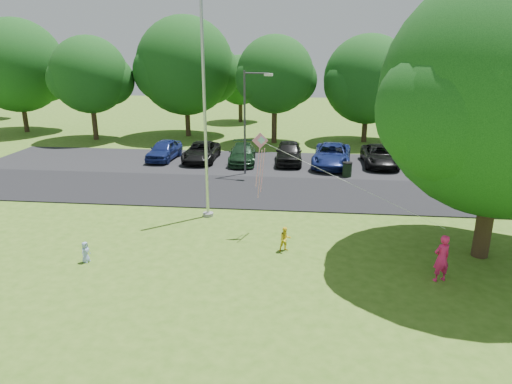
# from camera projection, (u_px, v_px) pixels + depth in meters

# --- Properties ---
(ground) EXTENTS (120.00, 120.00, 0.00)m
(ground) POSITION_uv_depth(u_px,v_px,m) (274.00, 267.00, 16.76)
(ground) COLOR #40681B
(ground) RESTS_ON ground
(park_road) EXTENTS (60.00, 6.00, 0.06)m
(park_road) POSITION_uv_depth(u_px,v_px,m) (285.00, 192.00, 25.28)
(park_road) COLOR black
(park_road) RESTS_ON ground
(parking_strip) EXTENTS (42.00, 7.00, 0.06)m
(parking_strip) POSITION_uv_depth(u_px,v_px,m) (289.00, 164.00, 31.44)
(parking_strip) COLOR black
(parking_strip) RESTS_ON ground
(flagpole) EXTENTS (0.50, 0.50, 10.00)m
(flagpole) POSITION_uv_depth(u_px,v_px,m) (205.00, 130.00, 20.59)
(flagpole) COLOR #B7BABF
(flagpole) RESTS_ON ground
(street_lamp) EXTENTS (1.79, 0.53, 6.42)m
(street_lamp) POSITION_uv_depth(u_px,v_px,m) (249.00, 114.00, 27.75)
(street_lamp) COLOR #3F3F44
(street_lamp) RESTS_ON ground
(trash_can) EXTENTS (0.61, 0.61, 0.96)m
(trash_can) POSITION_uv_depth(u_px,v_px,m) (347.00, 170.00, 28.19)
(trash_can) COLOR black
(trash_can) RESTS_ON ground
(big_tree) EXTENTS (9.32, 8.67, 10.50)m
(big_tree) POSITION_uv_depth(u_px,v_px,m) (502.00, 101.00, 15.81)
(big_tree) COLOR #332316
(big_tree) RESTS_ON ground
(tree_row) EXTENTS (64.35, 11.94, 10.88)m
(tree_row) POSITION_uv_depth(u_px,v_px,m) (314.00, 73.00, 37.83)
(tree_row) COLOR #332316
(tree_row) RESTS_ON ground
(horizon_trees) EXTENTS (77.46, 7.20, 7.02)m
(horizon_trees) POSITION_uv_depth(u_px,v_px,m) (336.00, 82.00, 47.14)
(horizon_trees) COLOR #332316
(horizon_trees) RESTS_ON ground
(parked_cars) EXTENTS (20.22, 5.62, 1.49)m
(parked_cars) POSITION_uv_depth(u_px,v_px,m) (303.00, 154.00, 31.21)
(parked_cars) COLOR navy
(parked_cars) RESTS_ON ground
(woman) EXTENTS (0.73, 0.61, 1.70)m
(woman) POSITION_uv_depth(u_px,v_px,m) (442.00, 258.00, 15.54)
(woman) COLOR #F4206C
(woman) RESTS_ON ground
(child_yellow) EXTENTS (0.60, 0.55, 1.00)m
(child_yellow) POSITION_uv_depth(u_px,v_px,m) (285.00, 239.00, 17.96)
(child_yellow) COLOR yellow
(child_yellow) RESTS_ON ground
(child_blue) EXTENTS (0.35, 0.45, 0.81)m
(child_blue) POSITION_uv_depth(u_px,v_px,m) (86.00, 252.00, 17.05)
(child_blue) COLOR #99AFEB
(child_blue) RESTS_ON ground
(kite) EXTENTS (6.92, 3.88, 2.89)m
(kite) POSITION_uv_depth(u_px,v_px,m) (264.00, 152.00, 18.69)
(kite) COLOR pink
(kite) RESTS_ON ground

